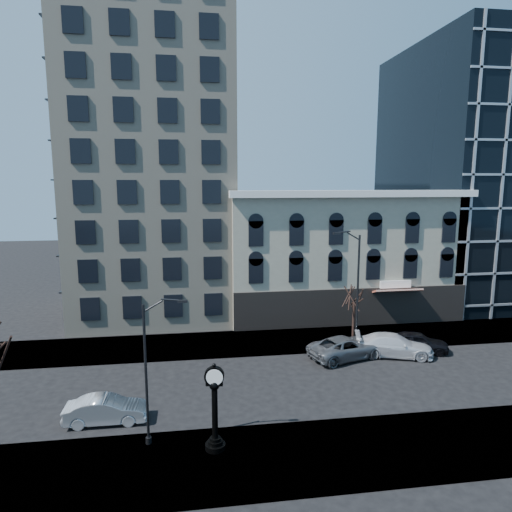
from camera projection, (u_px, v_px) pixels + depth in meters
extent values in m
plane|color=black|center=(235.00, 387.00, 29.79)|extent=(160.00, 160.00, 0.00)
cube|color=#9D9C8E|center=(225.00, 344.00, 37.59)|extent=(160.00, 6.00, 0.12)
cube|color=#9D9C8E|center=(251.00, 459.00, 21.97)|extent=(160.00, 6.00, 0.12)
cube|color=#BCAE97|center=(153.00, 122.00, 44.39)|extent=(15.00, 15.00, 38.00)
cube|color=#A69F88|center=(337.00, 254.00, 46.14)|extent=(22.00, 10.00, 12.00)
cube|color=white|center=(357.00, 194.00, 40.05)|extent=(22.60, 0.80, 0.60)
cube|color=black|center=(353.00, 308.00, 41.89)|extent=(22.00, 0.30, 3.60)
cube|color=maroon|center=(397.00, 291.00, 41.66)|extent=(4.50, 1.18, 0.55)
cube|color=black|center=(492.00, 175.00, 52.55)|extent=(20.00, 20.00, 28.00)
cylinder|color=black|center=(215.00, 446.00, 22.72)|extent=(1.02, 1.02, 0.28)
cylinder|color=black|center=(215.00, 442.00, 22.69)|extent=(0.74, 0.74, 0.19)
cylinder|color=black|center=(215.00, 439.00, 22.66)|extent=(0.56, 0.56, 0.15)
cylinder|color=black|center=(215.00, 412.00, 22.43)|extent=(0.30, 0.30, 2.69)
sphere|color=black|center=(214.00, 385.00, 22.19)|extent=(0.52, 0.52, 0.52)
cube|color=black|center=(214.00, 383.00, 22.18)|extent=(0.86, 0.32, 0.23)
cylinder|color=black|center=(214.00, 376.00, 22.12)|extent=(1.00, 0.44, 0.96)
cylinder|color=white|center=(214.00, 377.00, 21.96)|extent=(0.81, 0.14, 0.82)
cylinder|color=white|center=(214.00, 375.00, 22.27)|extent=(0.81, 0.14, 0.82)
sphere|color=black|center=(214.00, 365.00, 22.03)|extent=(0.19, 0.19, 0.19)
cylinder|color=black|center=(146.00, 376.00, 22.61)|extent=(0.14, 0.14, 7.31)
cylinder|color=black|center=(149.00, 440.00, 23.18)|extent=(0.31, 0.31, 0.34)
cube|color=black|center=(177.00, 301.00, 22.07)|extent=(0.48, 0.23, 0.12)
cylinder|color=black|center=(358.00, 291.00, 36.38)|extent=(0.17, 0.17, 9.02)
cylinder|color=black|center=(356.00, 342.00, 37.09)|extent=(0.38, 0.38, 0.42)
cube|color=black|center=(336.00, 233.00, 35.24)|extent=(0.59, 0.26, 0.15)
cylinder|color=black|center=(354.00, 320.00, 38.43)|extent=(0.24, 0.24, 3.23)
imported|color=#A5A8AD|center=(106.00, 410.00, 25.36)|extent=(4.50, 1.57, 1.48)
imported|color=#595B60|center=(346.00, 348.00, 34.59)|extent=(6.50, 4.42, 1.65)
imported|color=silver|center=(394.00, 345.00, 35.01)|extent=(6.29, 3.94, 1.70)
imported|color=black|center=(417.00, 342.00, 35.86)|extent=(5.06, 3.28, 1.60)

